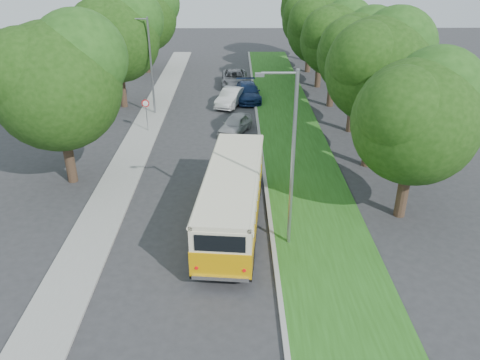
{
  "coord_description": "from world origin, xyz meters",
  "views": [
    {
      "loc": [
        1.94,
        -20.23,
        12.2
      ],
      "look_at": [
        2.13,
        1.05,
        1.5
      ],
      "focal_mm": 35.0,
      "sensor_mm": 36.0,
      "label": 1
    }
  ],
  "objects_px": {
    "vintage_bus": "(233,198)",
    "car_grey": "(234,78)",
    "car_white": "(231,97)",
    "lamppost_far": "(150,63)",
    "car_silver": "(235,124)",
    "car_blue": "(248,92)",
    "lamppost_near": "(291,156)"
  },
  "relations": [
    {
      "from": "lamppost_near",
      "to": "lamppost_far",
      "type": "bearing_deg",
      "value": 115.71
    },
    {
      "from": "lamppost_far",
      "to": "car_silver",
      "type": "bearing_deg",
      "value": -33.18
    },
    {
      "from": "car_blue",
      "to": "car_grey",
      "type": "height_order",
      "value": "car_grey"
    },
    {
      "from": "lamppost_near",
      "to": "car_silver",
      "type": "distance_m",
      "value": 14.86
    },
    {
      "from": "vintage_bus",
      "to": "car_blue",
      "type": "distance_m",
      "value": 20.67
    },
    {
      "from": "lamppost_near",
      "to": "vintage_bus",
      "type": "distance_m",
      "value": 4.15
    },
    {
      "from": "car_silver",
      "to": "lamppost_far",
      "type": "bearing_deg",
      "value": 168.52
    },
    {
      "from": "lamppost_far",
      "to": "vintage_bus",
      "type": "relative_size",
      "value": 0.76
    },
    {
      "from": "lamppost_far",
      "to": "lamppost_near",
      "type": "bearing_deg",
      "value": -64.29
    },
    {
      "from": "vintage_bus",
      "to": "car_silver",
      "type": "xyz_separation_m",
      "value": [
        0.11,
        12.53,
        -0.81
      ]
    },
    {
      "from": "lamppost_near",
      "to": "vintage_bus",
      "type": "xyz_separation_m",
      "value": [
        -2.44,
        1.67,
        -2.9
      ]
    },
    {
      "from": "lamppost_far",
      "to": "car_blue",
      "type": "distance_m",
      "value": 9.23
    },
    {
      "from": "car_white",
      "to": "car_grey",
      "type": "relative_size",
      "value": 0.82
    },
    {
      "from": "vintage_bus",
      "to": "car_grey",
      "type": "distance_m",
      "value": 25.29
    },
    {
      "from": "vintage_bus",
      "to": "car_silver",
      "type": "bearing_deg",
      "value": 94.84
    },
    {
      "from": "car_grey",
      "to": "car_white",
      "type": "bearing_deg",
      "value": -92.45
    },
    {
      "from": "lamppost_near",
      "to": "car_blue",
      "type": "distance_m",
      "value": 22.62
    },
    {
      "from": "car_silver",
      "to": "car_blue",
      "type": "distance_m",
      "value": 8.17
    },
    {
      "from": "lamppost_far",
      "to": "vintage_bus",
      "type": "xyz_separation_m",
      "value": [
        6.46,
        -16.83,
        -2.65
      ]
    },
    {
      "from": "car_blue",
      "to": "lamppost_near",
      "type": "bearing_deg",
      "value": -91.06
    },
    {
      "from": "car_silver",
      "to": "car_white",
      "type": "height_order",
      "value": "car_white"
    },
    {
      "from": "car_silver",
      "to": "car_white",
      "type": "relative_size",
      "value": 0.89
    },
    {
      "from": "vintage_bus",
      "to": "car_grey",
      "type": "relative_size",
      "value": 1.88
    },
    {
      "from": "lamppost_far",
      "to": "car_silver",
      "type": "relative_size",
      "value": 1.95
    },
    {
      "from": "lamppost_near",
      "to": "car_grey",
      "type": "xyz_separation_m",
      "value": [
        -2.41,
        26.95,
        -3.64
      ]
    },
    {
      "from": "vintage_bus",
      "to": "lamppost_near",
      "type": "bearing_deg",
      "value": -29.03
    },
    {
      "from": "car_silver",
      "to": "lamppost_near",
      "type": "bearing_deg",
      "value": -58.98
    },
    {
      "from": "car_white",
      "to": "car_grey",
      "type": "xyz_separation_m",
      "value": [
        0.28,
        6.2,
        0.02
      ]
    },
    {
      "from": "vintage_bus",
      "to": "car_grey",
      "type": "xyz_separation_m",
      "value": [
        0.04,
        25.27,
        -0.73
      ]
    },
    {
      "from": "lamppost_far",
      "to": "car_silver",
      "type": "distance_m",
      "value": 8.58
    },
    {
      "from": "lamppost_far",
      "to": "car_blue",
      "type": "relative_size",
      "value": 1.51
    },
    {
      "from": "lamppost_far",
      "to": "car_white",
      "type": "bearing_deg",
      "value": 19.87
    }
  ]
}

